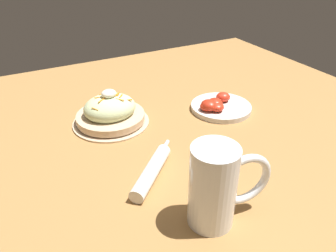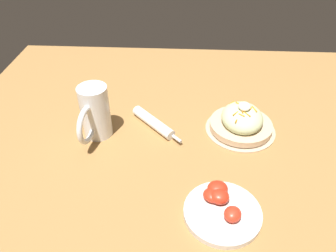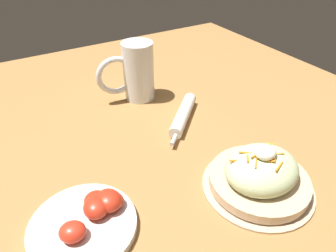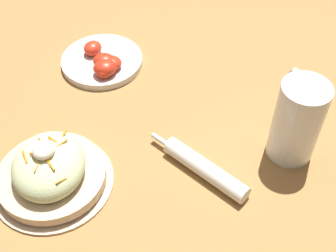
# 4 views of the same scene
# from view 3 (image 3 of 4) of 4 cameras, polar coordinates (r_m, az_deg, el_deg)

# --- Properties ---
(ground_plane) EXTENTS (1.43, 1.43, 0.00)m
(ground_plane) POSITION_cam_3_polar(r_m,az_deg,el_deg) (0.67, -3.42, -5.34)
(ground_plane) COLOR #9E703D
(salad_plate) EXTENTS (0.21, 0.21, 0.10)m
(salad_plate) POSITION_cam_3_polar(r_m,az_deg,el_deg) (0.60, 16.97, -8.87)
(salad_plate) COLOR #D1B28E
(salad_plate) RESTS_ON ground_plane
(beer_mug) EXTENTS (0.16, 0.09, 0.16)m
(beer_mug) POSITION_cam_3_polar(r_m,az_deg,el_deg) (0.85, -5.93, 9.72)
(beer_mug) COLOR white
(beer_mug) RESTS_ON ground_plane
(napkin_roll) EXTENTS (0.17, 0.16, 0.03)m
(napkin_roll) POSITION_cam_3_polar(r_m,az_deg,el_deg) (0.77, 2.87, 2.11)
(napkin_roll) COLOR white
(napkin_roll) RESTS_ON ground_plane
(tomato_plate) EXTENTS (0.18, 0.18, 0.05)m
(tomato_plate) POSITION_cam_3_polar(r_m,az_deg,el_deg) (0.55, -14.79, -16.68)
(tomato_plate) COLOR silver
(tomato_plate) RESTS_ON ground_plane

